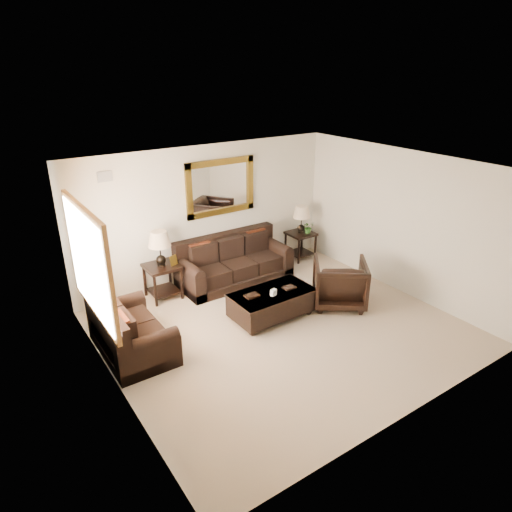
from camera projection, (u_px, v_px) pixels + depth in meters
room at (284, 254)px, 7.09m from camera, size 5.51×5.01×2.71m
window at (90, 263)px, 6.30m from camera, size 0.07×1.96×1.66m
mirror at (221, 187)px, 8.94m from camera, size 1.50×0.06×1.10m
air_vent at (105, 176)px, 7.61m from camera, size 0.25×0.02×0.18m
sofa at (233, 265)px, 9.21m from camera, size 2.26×0.98×0.92m
loveseat at (129, 334)px, 6.90m from camera, size 0.92×1.55×0.87m
end_table_left at (161, 255)px, 8.32m from camera, size 0.60×0.60×1.32m
end_table_right at (301, 224)px, 10.09m from camera, size 0.56×0.56×1.23m
coffee_table at (272, 301)px, 7.86m from camera, size 1.45×0.80×0.61m
armchair at (340, 281)px, 8.23m from camera, size 1.25×1.24×0.94m
potted_plant at (308, 228)px, 10.11m from camera, size 0.30×0.32×0.21m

